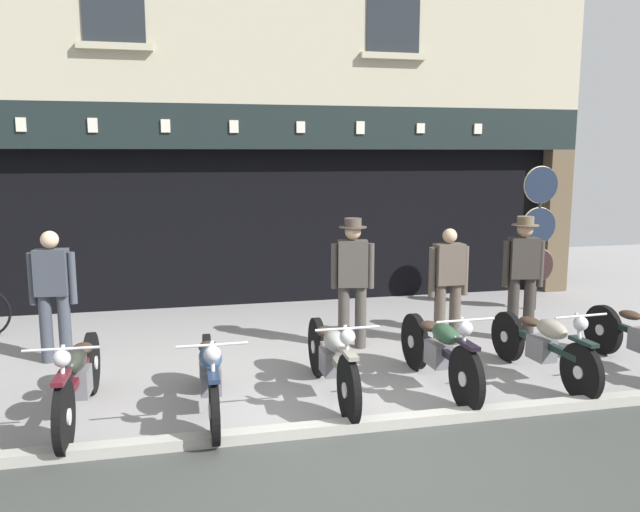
# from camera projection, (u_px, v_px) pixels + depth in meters

# --- Properties ---
(ground) EXTENTS (23.15, 22.00, 0.18)m
(ground) POSITION_uv_depth(u_px,v_px,m) (383.00, 495.00, 4.84)
(ground) COLOR gray
(shop_facade) EXTENTS (11.45, 4.42, 6.48)m
(shop_facade) POSITION_uv_depth(u_px,v_px,m) (253.00, 195.00, 12.24)
(shop_facade) COLOR black
(shop_facade) RESTS_ON ground
(motorcycle_left) EXTENTS (0.62, 2.09, 0.93)m
(motorcycle_left) POSITION_uv_depth(u_px,v_px,m) (78.00, 378.00, 6.03)
(motorcycle_left) COLOR black
(motorcycle_left) RESTS_ON ground
(motorcycle_center_left) EXTENTS (0.62, 1.96, 0.90)m
(motorcycle_center_left) POSITION_uv_depth(u_px,v_px,m) (210.00, 374.00, 6.17)
(motorcycle_center_left) COLOR black
(motorcycle_center_left) RESTS_ON ground
(motorcycle_center) EXTENTS (0.62, 2.06, 0.93)m
(motorcycle_center) POSITION_uv_depth(u_px,v_px,m) (332.00, 358.00, 6.60)
(motorcycle_center) COLOR black
(motorcycle_center) RESTS_ON ground
(motorcycle_center_right) EXTENTS (0.62, 1.97, 0.93)m
(motorcycle_center_right) POSITION_uv_depth(u_px,v_px,m) (439.00, 350.00, 6.86)
(motorcycle_center_right) COLOR black
(motorcycle_center_right) RESTS_ON ground
(motorcycle_right) EXTENTS (0.62, 1.96, 0.91)m
(motorcycle_right) POSITION_uv_depth(u_px,v_px,m) (543.00, 344.00, 7.14)
(motorcycle_right) COLOR black
(motorcycle_right) RESTS_ON ground
(salesman_left) EXTENTS (0.56, 0.27, 1.62)m
(salesman_left) POSITION_uv_depth(u_px,v_px,m) (53.00, 290.00, 7.67)
(salesman_left) COLOR #3D424C
(salesman_left) RESTS_ON ground
(shopkeeper_center) EXTENTS (0.55, 0.36, 1.72)m
(shopkeeper_center) POSITION_uv_depth(u_px,v_px,m) (353.00, 276.00, 8.23)
(shopkeeper_center) COLOR #47423D
(shopkeeper_center) RESTS_ON ground
(salesman_right) EXTENTS (0.56, 0.25, 1.57)m
(salesman_right) POSITION_uv_depth(u_px,v_px,m) (448.00, 282.00, 8.39)
(salesman_right) COLOR brown
(salesman_right) RESTS_ON ground
(assistant_far_right) EXTENTS (0.55, 0.36, 1.71)m
(assistant_far_right) POSITION_uv_depth(u_px,v_px,m) (523.00, 272.00, 8.56)
(assistant_far_right) COLOR #38332D
(assistant_far_right) RESTS_ON ground
(tyre_sign_pole) EXTENTS (0.60, 0.06, 2.34)m
(tyre_sign_pole) POSITION_uv_depth(u_px,v_px,m) (539.00, 227.00, 10.19)
(tyre_sign_pole) COLOR #232328
(tyre_sign_pole) RESTS_ON ground
(advert_board_near) EXTENTS (0.73, 0.03, 1.10)m
(advert_board_near) POSITION_uv_depth(u_px,v_px,m) (138.00, 199.00, 10.24)
(advert_board_near) COLOR beige
(advert_board_far) EXTENTS (0.69, 0.03, 1.09)m
(advert_board_far) POSITION_uv_depth(u_px,v_px,m) (69.00, 206.00, 10.02)
(advert_board_far) COLOR silver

